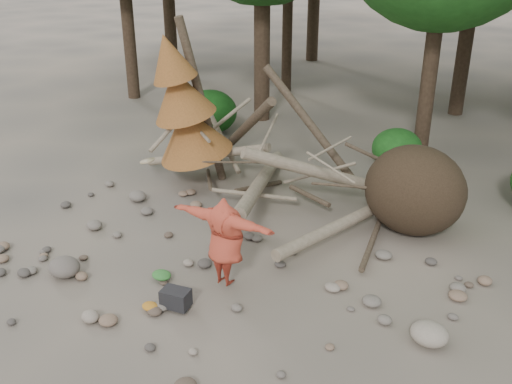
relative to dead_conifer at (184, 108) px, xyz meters
The scene contains 12 objects.
ground 5.05m from the dead_conifer, 47.26° to the right, with size 120.00×120.00×0.00m, color #514C44.
deadfall_pile 5.33m from the dead_conifer, ahead, with size 8.55×5.24×3.30m.
dead_conifer is the anchor object (origin of this frame).
bush_left 4.72m from the dead_conifer, 121.92° to the left, with size 1.80×1.80×1.44m, color #144412.
bush_mid 6.11m from the dead_conifer, 48.52° to the left, with size 1.40×1.40×1.12m, color #1B5719.
frisbee_thrower 5.01m from the dead_conifer, 40.31° to the right, with size 3.40×0.81×1.94m.
backpack 5.80m from the dead_conifer, 50.85° to the right, with size 0.49×0.33×0.33m, color black.
cloth_green 4.98m from the dead_conifer, 55.00° to the right, with size 0.39×0.33×0.15m, color #2D6C2B.
cloth_orange 5.90m from the dead_conifer, 55.51° to the right, with size 0.31×0.25×0.11m, color #AB6C1D.
boulder_front_left 5.14m from the dead_conifer, 78.38° to the right, with size 0.63×0.57×0.38m, color #625A52.
boulder_mid_right 8.07m from the dead_conifer, 19.36° to the right, with size 0.61×0.55×0.37m, color gray.
boulder_mid_left 2.48m from the dead_conifer, 105.28° to the right, with size 0.44×0.40×0.27m, color #696258.
Camera 1 is at (6.27, -6.86, 5.96)m, focal length 40.00 mm.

